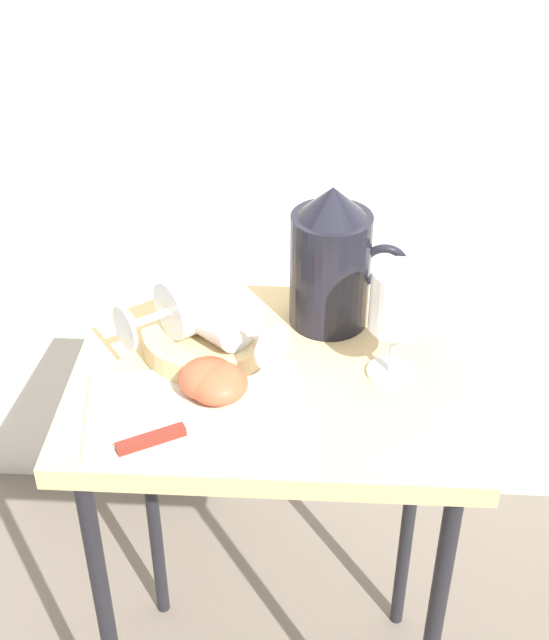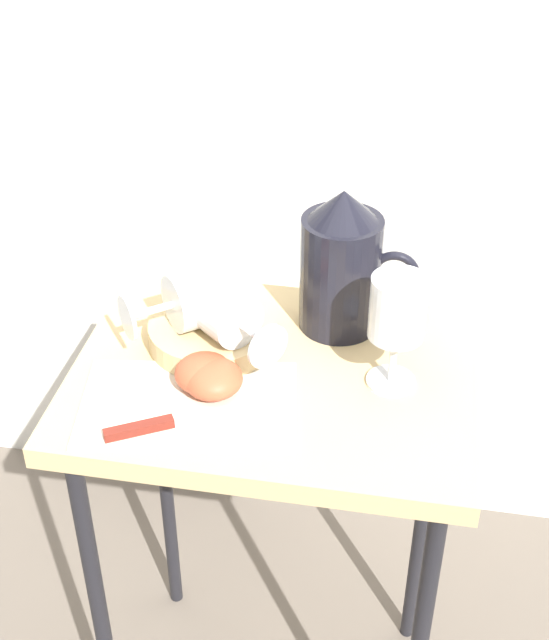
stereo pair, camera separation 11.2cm
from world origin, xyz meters
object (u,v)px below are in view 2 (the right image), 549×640
Objects in this scene: knife at (170,422)px; wine_glass_tipped_near at (225,313)px; pitcher at (341,272)px; wine_glass_upright at (397,316)px; basket_tray at (213,334)px; wine_glass_tipped_far at (196,298)px; table at (274,419)px; apple_half_left at (204,373)px; apple_half_right at (213,379)px.

wine_glass_tipped_near is at bearing 76.69° from knife.
wine_glass_upright is (0.08, -0.12, 0.02)m from pitcher.
wine_glass_tipped_far is (-0.02, -0.00, 0.06)m from basket_tray.
basket_tray is 0.83× the size of knife.
wine_glass_tipped_far is (-0.11, 0.04, 0.16)m from table.
wine_glass_tipped_near is 0.17m from knife.
wine_glass_tipped_near is at bearing 79.53° from apple_half_left.
apple_half_right reaches higher than basket_tray.
apple_half_right reaches higher than table.
wine_glass_tipped_near reaches higher than apple_half_right.
knife is at bearing -117.19° from apple_half_right.
wine_glass_tipped_near is at bearing -26.26° from wine_glass_tipped_far.
pitcher reaches higher than table.
apple_half_left is (0.03, -0.09, -0.05)m from wine_glass_tipped_far.
apple_half_right is (-0.22, -0.06, -0.08)m from wine_glass_upright.
pitcher is at bearing 25.88° from basket_tray.
table is 4.70× the size of wine_glass_tipped_far.
pitcher reaches higher than wine_glass_tipped_far.
table is 4.80× the size of wine_glass_tipped_near.
pitcher is (0.07, 0.12, 0.17)m from table.
apple_half_left is 1.00× the size of apple_half_right.
wine_glass_tipped_far is at bearing 171.18° from wine_glass_upright.
wine_glass_tipped_near is 0.09m from apple_half_right.
wine_glass_tipped_far is at bearing 161.30° from table.
wine_glass_upright reaches higher than basket_tray.
apple_half_left is at bearing -82.78° from basket_tray.
apple_half_left is 0.36× the size of knife.
pitcher is 2.77× the size of apple_half_right.
table is 0.17m from wine_glass_tipped_near.
apple_half_right is (0.03, -0.10, 0.01)m from basket_tray.
table is 9.67× the size of apple_half_right.
apple_half_left is (-0.23, -0.05, -0.08)m from wine_glass_upright.
apple_half_left is (0.01, -0.09, 0.01)m from basket_tray.
pitcher is at bearing 24.21° from wine_glass_tipped_far.
knife is at bearing -127.69° from table.
table is at bearing -120.51° from pitcher.
basket_tray is (-0.09, 0.04, 0.11)m from table.
knife is (-0.26, -0.13, -0.10)m from wine_glass_upright.
apple_half_left is 0.02m from apple_half_right.
apple_half_left is 0.09m from knife.
wine_glass_tipped_far is 0.74× the size of knife.
wine_glass_upright is at bearing 27.06° from knife.
apple_half_left reaches higher than basket_tray.
table is 0.15m from apple_half_right.
apple_half_left is at bearing -131.13° from pitcher.
apple_half_right reaches higher than knife.
pitcher is 0.20m from wine_glass_tipped_far.
table is at bearing 52.31° from knife.
knife is at bearing -87.28° from wine_glass_tipped_far.
knife is at bearing -103.31° from wine_glass_tipped_near.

